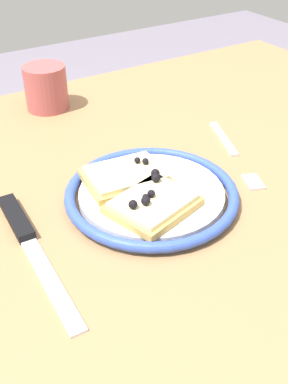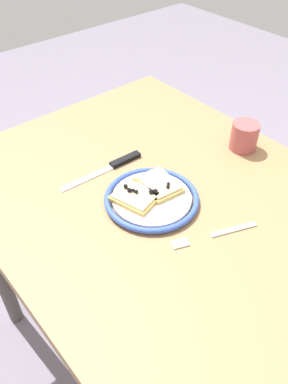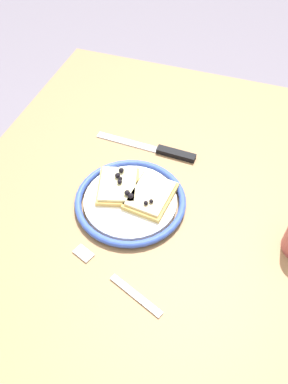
{
  "view_description": "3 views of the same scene",
  "coord_description": "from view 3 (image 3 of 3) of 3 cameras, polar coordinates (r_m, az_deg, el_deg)",
  "views": [
    {
      "loc": [
        0.32,
        0.45,
        1.13
      ],
      "look_at": [
        0.07,
        0.06,
        0.81
      ],
      "focal_mm": 43.76,
      "sensor_mm": 36.0,
      "label": 1
    },
    {
      "loc": [
        -0.47,
        0.49,
        1.41
      ],
      "look_at": [
        0.05,
        0.06,
        0.81
      ],
      "focal_mm": 36.99,
      "sensor_mm": 36.0,
      "label": 2
    },
    {
      "loc": [
        -0.42,
        -0.15,
        1.4
      ],
      "look_at": [
        0.06,
        0.01,
        0.8
      ],
      "focal_mm": 36.95,
      "sensor_mm": 36.0,
      "label": 3
    }
  ],
  "objects": [
    {
      "name": "fork",
      "position": [
        0.71,
        -4.17,
        -12.4
      ],
      "size": [
        0.09,
        0.19,
        0.0
      ],
      "color": "silver",
      "rests_on": "dining_table"
    },
    {
      "name": "plate",
      "position": [
        0.8,
        -1.98,
        -1.29
      ],
      "size": [
        0.23,
        0.23,
        0.02
      ],
      "color": "white",
      "rests_on": "dining_table"
    },
    {
      "name": "ground_plane",
      "position": [
        1.47,
        -0.26,
        -22.58
      ],
      "size": [
        6.0,
        6.0,
        0.0
      ],
      "primitive_type": "plane",
      "color": "slate"
    },
    {
      "name": "knife",
      "position": [
        0.91,
        2.67,
        6.0
      ],
      "size": [
        0.03,
        0.24,
        0.01
      ],
      "color": "silver",
      "rests_on": "dining_table"
    },
    {
      "name": "pizza_slice_near",
      "position": [
        0.79,
        0.67,
        -0.42
      ],
      "size": [
        0.11,
        0.09,
        0.03
      ],
      "color": "tan",
      "rests_on": "plate"
    },
    {
      "name": "dining_table",
      "position": [
        0.85,
        -0.42,
        -8.53
      ],
      "size": [
        1.12,
        0.8,
        0.77
      ],
      "color": "#936D47",
      "rests_on": "ground_plane"
    },
    {
      "name": "pizza_slice_far",
      "position": [
        0.81,
        -3.74,
        0.94
      ],
      "size": [
        0.12,
        0.11,
        0.03
      ],
      "color": "tan",
      "rests_on": "plate"
    }
  ]
}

